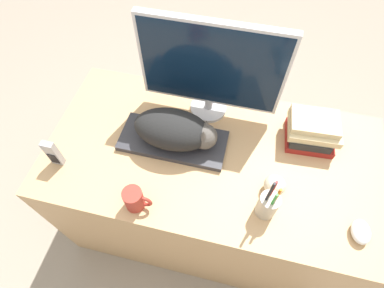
{
  "coord_description": "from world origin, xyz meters",
  "views": [
    {
      "loc": [
        0.06,
        -0.28,
        1.77
      ],
      "look_at": [
        -0.09,
        0.33,
        0.8
      ],
      "focal_mm": 28.0,
      "sensor_mm": 36.0,
      "label": 1
    }
  ],
  "objects_px": {
    "baseball": "(275,185)",
    "book_stack": "(312,131)",
    "keyboard": "(173,141)",
    "cat": "(176,130)",
    "coffee_mug": "(135,199)",
    "computer_mouse": "(361,232)",
    "pen_cup": "(268,205)",
    "phone": "(53,153)",
    "monitor": "(211,69)"
  },
  "relations": [
    {
      "from": "monitor",
      "to": "computer_mouse",
      "type": "bearing_deg",
      "value": -34.38
    },
    {
      "from": "computer_mouse",
      "to": "pen_cup",
      "type": "xyz_separation_m",
      "value": [
        -0.32,
        0.01,
        0.04
      ]
    },
    {
      "from": "keyboard",
      "to": "baseball",
      "type": "relative_size",
      "value": 5.49
    },
    {
      "from": "baseball",
      "to": "keyboard",
      "type": "bearing_deg",
      "value": 164.05
    },
    {
      "from": "keyboard",
      "to": "baseball",
      "type": "bearing_deg",
      "value": -15.95
    },
    {
      "from": "monitor",
      "to": "coffee_mug",
      "type": "xyz_separation_m",
      "value": [
        -0.16,
        -0.5,
        -0.19
      ]
    },
    {
      "from": "pen_cup",
      "to": "book_stack",
      "type": "distance_m",
      "value": 0.38
    },
    {
      "from": "baseball",
      "to": "book_stack",
      "type": "relative_size",
      "value": 0.38
    },
    {
      "from": "phone",
      "to": "computer_mouse",
      "type": "bearing_deg",
      "value": -1.05
    },
    {
      "from": "monitor",
      "to": "coffee_mug",
      "type": "relative_size",
      "value": 5.4
    },
    {
      "from": "monitor",
      "to": "phone",
      "type": "height_order",
      "value": "monitor"
    },
    {
      "from": "monitor",
      "to": "computer_mouse",
      "type": "relative_size",
      "value": 6.39
    },
    {
      "from": "cat",
      "to": "coffee_mug",
      "type": "relative_size",
      "value": 3.18
    },
    {
      "from": "coffee_mug",
      "to": "phone",
      "type": "xyz_separation_m",
      "value": [
        -0.36,
        0.1,
        0.02
      ]
    },
    {
      "from": "phone",
      "to": "coffee_mug",
      "type": "bearing_deg",
      "value": -15.19
    },
    {
      "from": "baseball",
      "to": "phone",
      "type": "distance_m",
      "value": 0.84
    },
    {
      "from": "cat",
      "to": "computer_mouse",
      "type": "distance_m",
      "value": 0.74
    },
    {
      "from": "keyboard",
      "to": "cat",
      "type": "distance_m",
      "value": 0.08
    },
    {
      "from": "keyboard",
      "to": "pen_cup",
      "type": "bearing_deg",
      "value": -27.76
    },
    {
      "from": "pen_cup",
      "to": "book_stack",
      "type": "bearing_deg",
      "value": 68.32
    },
    {
      "from": "keyboard",
      "to": "cat",
      "type": "height_order",
      "value": "cat"
    },
    {
      "from": "phone",
      "to": "book_stack",
      "type": "relative_size",
      "value": 0.63
    },
    {
      "from": "keyboard",
      "to": "monitor",
      "type": "bearing_deg",
      "value": 63.06
    },
    {
      "from": "computer_mouse",
      "to": "coffee_mug",
      "type": "distance_m",
      "value": 0.78
    },
    {
      "from": "computer_mouse",
      "to": "baseball",
      "type": "xyz_separation_m",
      "value": [
        -0.3,
        0.1,
        0.02
      ]
    },
    {
      "from": "computer_mouse",
      "to": "phone",
      "type": "relative_size",
      "value": 0.67
    },
    {
      "from": "keyboard",
      "to": "phone",
      "type": "xyz_separation_m",
      "value": [
        -0.42,
        -0.2,
        0.05
      ]
    },
    {
      "from": "coffee_mug",
      "to": "book_stack",
      "type": "distance_m",
      "value": 0.74
    },
    {
      "from": "monitor",
      "to": "pen_cup",
      "type": "relative_size",
      "value": 2.44
    },
    {
      "from": "monitor",
      "to": "baseball",
      "type": "distance_m",
      "value": 0.49
    },
    {
      "from": "keyboard",
      "to": "book_stack",
      "type": "height_order",
      "value": "book_stack"
    },
    {
      "from": "coffee_mug",
      "to": "baseball",
      "type": "bearing_deg",
      "value": 20.01
    },
    {
      "from": "monitor",
      "to": "book_stack",
      "type": "bearing_deg",
      "value": -8.07
    },
    {
      "from": "cat",
      "to": "phone",
      "type": "bearing_deg",
      "value": -155.7
    },
    {
      "from": "computer_mouse",
      "to": "phone",
      "type": "xyz_separation_m",
      "value": [
        -1.13,
        0.02,
        0.04
      ]
    },
    {
      "from": "coffee_mug",
      "to": "monitor",
      "type": "bearing_deg",
      "value": 72.0
    },
    {
      "from": "computer_mouse",
      "to": "book_stack",
      "type": "bearing_deg",
      "value": 116.92
    },
    {
      "from": "baseball",
      "to": "book_stack",
      "type": "distance_m",
      "value": 0.29
    },
    {
      "from": "keyboard",
      "to": "coffee_mug",
      "type": "bearing_deg",
      "value": -101.1
    },
    {
      "from": "baseball",
      "to": "coffee_mug",
      "type": "bearing_deg",
      "value": -159.99
    },
    {
      "from": "computer_mouse",
      "to": "pen_cup",
      "type": "relative_size",
      "value": 0.38
    },
    {
      "from": "keyboard",
      "to": "cat",
      "type": "xyz_separation_m",
      "value": [
        0.02,
        0.0,
        0.08
      ]
    },
    {
      "from": "coffee_mug",
      "to": "pen_cup",
      "type": "relative_size",
      "value": 0.45
    },
    {
      "from": "monitor",
      "to": "phone",
      "type": "bearing_deg",
      "value": -142.4
    },
    {
      "from": "computer_mouse",
      "to": "pen_cup",
      "type": "distance_m",
      "value": 0.33
    },
    {
      "from": "cat",
      "to": "book_stack",
      "type": "xyz_separation_m",
      "value": [
        0.52,
        0.14,
        -0.03
      ]
    },
    {
      "from": "cat",
      "to": "pen_cup",
      "type": "height_order",
      "value": "pen_cup"
    },
    {
      "from": "cat",
      "to": "pen_cup",
      "type": "xyz_separation_m",
      "value": [
        0.38,
        -0.21,
        -0.03
      ]
    },
    {
      "from": "monitor",
      "to": "pen_cup",
      "type": "xyz_separation_m",
      "value": [
        0.29,
        -0.41,
        -0.18
      ]
    },
    {
      "from": "keyboard",
      "to": "monitor",
      "type": "height_order",
      "value": "monitor"
    }
  ]
}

